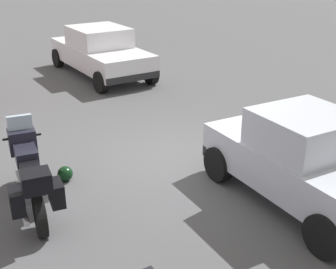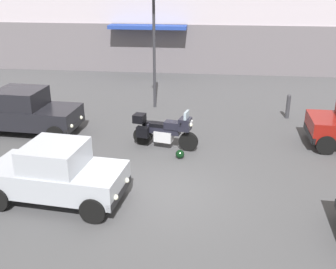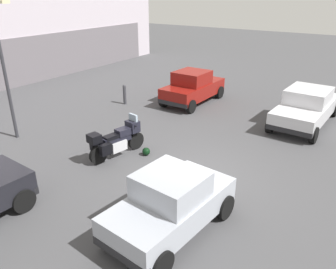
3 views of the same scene
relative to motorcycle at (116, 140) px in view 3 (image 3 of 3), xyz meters
The scene contains 8 objects.
ground_plane 2.98m from the motorcycle, 85.95° to the right, with size 80.00×80.00×0.00m, color #424244.
motorcycle is the anchor object (origin of this frame).
helmet 1.12m from the motorcycle, 52.46° to the right, with size 0.28×0.28×0.28m, color black.
car_sedan_far 8.27m from the motorcycle, 34.81° to the right, with size 4.64×2.09×1.56m.
car_compact_side 4.34m from the motorcycle, 121.44° to the right, with size 3.59×2.01×1.56m.
car_wagon_end 6.77m from the motorcycle, ahead, with size 3.92×1.90×1.64m.
streetlamp_curbside 5.03m from the motorcycle, 102.52° to the left, with size 0.28×0.94×5.18m.
bollard_curbside 5.81m from the motorcycle, 37.46° to the left, with size 0.16×0.16×1.00m.
Camera 3 is at (-7.97, -4.35, 5.40)m, focal length 35.84 mm.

